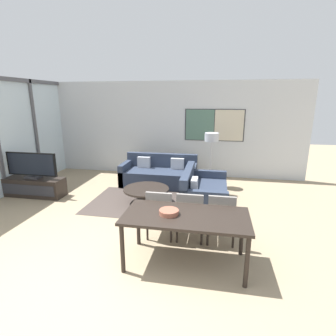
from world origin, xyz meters
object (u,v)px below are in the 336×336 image
tv_console (34,187)px  television (32,165)px  sofa_side (201,194)px  floor_lamp (212,141)px  dining_chair_centre (190,212)px  fruit_bowl (169,212)px  sofa_main (160,175)px  dining_table (186,220)px  coffee_table (146,192)px  dining_chair_left (161,210)px  dining_chair_right (221,214)px

tv_console → television: 0.54m
sofa_side → floor_lamp: size_ratio=1.13×
television → dining_chair_centre: 4.16m
fruit_bowl → dining_chair_centre: bearing=70.9°
sofa_main → dining_table: 3.66m
sofa_side → dining_table: (-0.09, -2.18, 0.41)m
tv_console → television: bearing=90.0°
coffee_table → dining_chair_left: (0.64, -1.43, 0.24)m
dining_table → dining_chair_right: size_ratio=2.02×
fruit_bowl → floor_lamp: 3.64m
television → coffee_table: (2.79, 0.06, -0.50)m
sofa_side → floor_lamp: 1.69m
dining_chair_left → sofa_main: bearing=102.8°
tv_console → dining_chair_right: bearing=-16.9°
dining_chair_right → floor_lamp: 3.00m
tv_console → dining_chair_centre: bearing=-19.1°
sofa_side → dining_chair_right: 1.59m
tv_console → dining_chair_right: 4.63m
dining_chair_left → dining_table: bearing=-52.1°
coffee_table → dining_chair_right: size_ratio=1.19×
television → dining_chair_right: 4.63m
sofa_main → coffee_table: bearing=-90.0°
tv_console → dining_chair_right: size_ratio=1.71×
sofa_main → dining_chair_centre: 3.04m
television → dining_chair_centre: bearing=-19.1°
sofa_side → floor_lamp: floor_lamp is taller
sofa_main → television: bearing=-152.5°
sofa_side → floor_lamp: bearing=-6.1°
sofa_main → dining_chair_left: bearing=-77.2°
television → dining_chair_centre: (3.93, -1.36, -0.26)m
sofa_main → dining_chair_right: bearing=-59.7°
dining_table → television: bearing=152.9°
coffee_table → dining_chair_centre: size_ratio=1.19×
dining_table → dining_chair_left: bearing=127.9°
fruit_bowl → sofa_main: bearing=104.5°
television → floor_lamp: (4.16, 1.55, 0.47)m
tv_console → floor_lamp: floor_lamp is taller
tv_console → sofa_side: bearing=2.5°
tv_console → dining_chair_right: (4.43, -1.35, 0.28)m
sofa_main → coffee_table: sofa_main is taller
tv_console → sofa_side: sofa_side is taller
dining_chair_centre → floor_lamp: floor_lamp is taller
sofa_main → dining_chair_centre: size_ratio=2.34×
television → fruit_bowl: (3.69, -2.03, 0.03)m
sofa_main → sofa_side: same height
sofa_main → dining_chair_centre: dining_chair_centre is taller
sofa_main → dining_chair_centre: (1.14, -2.81, 0.23)m
tv_console → dining_table: (3.93, -2.01, 0.45)m
sofa_main → fruit_bowl: (0.90, -3.49, 0.52)m
dining_table → tv_console: bearing=152.9°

